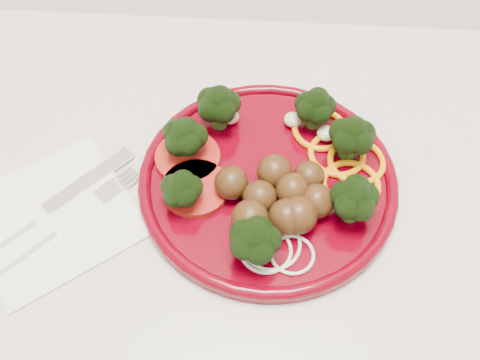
# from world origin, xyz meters

# --- Properties ---
(counter) EXTENTS (2.40, 0.60, 0.90)m
(counter) POSITION_xyz_m (0.00, 1.70, 0.45)
(counter) COLOR beige
(counter) RESTS_ON ground
(plate) EXTENTS (0.28, 0.28, 0.06)m
(plate) POSITION_xyz_m (0.09, 1.71, 0.92)
(plate) COLOR #4D000B
(plate) RESTS_ON counter
(napkin) EXTENTS (0.22, 0.22, 0.00)m
(napkin) POSITION_xyz_m (-0.14, 1.66, 0.90)
(napkin) COLOR white
(napkin) RESTS_ON counter
(knife) EXTENTS (0.15, 0.17, 0.01)m
(knife) POSITION_xyz_m (-0.16, 1.65, 0.91)
(knife) COLOR silver
(knife) RESTS_ON napkin
(fork) EXTENTS (0.14, 0.15, 0.01)m
(fork) POSITION_xyz_m (-0.14, 1.63, 0.91)
(fork) COLOR white
(fork) RESTS_ON napkin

